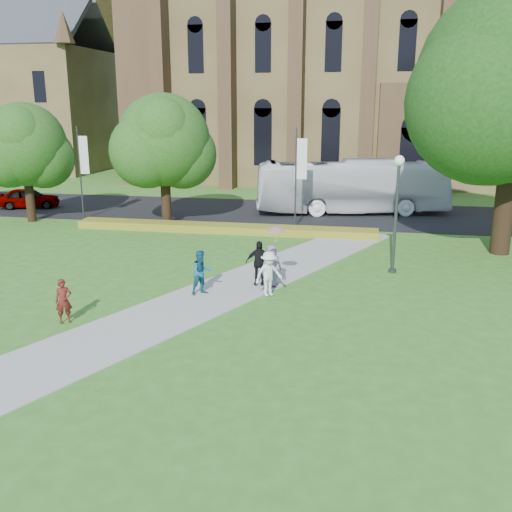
% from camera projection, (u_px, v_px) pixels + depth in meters
% --- Properties ---
extents(ground, '(160.00, 160.00, 0.00)m').
position_uv_depth(ground, '(191.00, 311.00, 20.98)').
color(ground, '#3B6D20').
rests_on(ground, ground).
extents(road, '(160.00, 10.00, 0.02)m').
position_uv_depth(road, '(275.00, 212.00, 39.96)').
color(road, black).
rests_on(road, ground).
extents(footpath, '(15.58, 28.54, 0.04)m').
position_uv_depth(footpath, '(199.00, 302.00, 21.93)').
color(footpath, '#B2B2A8').
rests_on(footpath, ground).
extents(flower_hedge, '(18.00, 1.40, 0.45)m').
position_uv_depth(flower_hedge, '(224.00, 228.00, 33.81)').
color(flower_hedge, '#B49224').
rests_on(flower_hedge, ground).
extents(cathedral, '(52.60, 18.25, 28.00)m').
position_uv_depth(cathedral, '(414.00, 42.00, 53.52)').
color(cathedral, olive).
rests_on(cathedral, ground).
extents(building_west, '(22.00, 14.00, 18.30)m').
position_uv_depth(building_west, '(9.00, 87.00, 64.57)').
color(building_west, olive).
rests_on(building_west, ground).
extents(streetlamp, '(0.44, 0.44, 5.24)m').
position_uv_depth(streetlamp, '(397.00, 200.00, 24.95)').
color(streetlamp, '#38383D').
rests_on(streetlamp, ground).
extents(street_tree_0, '(5.20, 5.20, 7.50)m').
position_uv_depth(street_tree_0, '(24.00, 145.00, 35.70)').
color(street_tree_0, '#332114').
rests_on(street_tree_0, ground).
extents(street_tree_1, '(5.60, 5.60, 8.05)m').
position_uv_depth(street_tree_1, '(164.00, 141.00, 34.47)').
color(street_tree_1, '#332114').
rests_on(street_tree_1, ground).
extents(banner_pole_0, '(0.70, 0.10, 6.00)m').
position_uv_depth(banner_pole_0, '(298.00, 173.00, 34.15)').
color(banner_pole_0, '#38383D').
rests_on(banner_pole_0, ground).
extents(banner_pole_1, '(0.70, 0.10, 6.00)m').
position_uv_depth(banner_pole_1, '(81.00, 168.00, 36.67)').
color(banner_pole_1, '#38383D').
rests_on(banner_pole_1, ground).
extents(tour_coach, '(13.49, 5.83, 3.66)m').
position_uv_depth(tour_coach, '(351.00, 187.00, 39.27)').
color(tour_coach, white).
rests_on(tour_coach, road).
extents(car_0, '(4.63, 3.07, 1.46)m').
position_uv_depth(car_0, '(28.00, 198.00, 41.42)').
color(car_0, gray).
rests_on(car_0, road).
extents(pedestrian_0, '(0.68, 0.61, 1.55)m').
position_uv_depth(pedestrian_0, '(64.00, 301.00, 19.63)').
color(pedestrian_0, '#581A14').
rests_on(pedestrian_0, footpath).
extents(pedestrian_1, '(1.10, 1.09, 1.79)m').
position_uv_depth(pedestrian_1, '(202.00, 272.00, 22.51)').
color(pedestrian_1, '#165271').
rests_on(pedestrian_1, footpath).
extents(pedestrian_2, '(1.32, 1.22, 1.78)m').
position_uv_depth(pedestrian_2, '(269.00, 274.00, 22.36)').
color(pedestrian_2, white).
rests_on(pedestrian_2, footpath).
extents(pedestrian_3, '(1.13, 0.56, 1.87)m').
position_uv_depth(pedestrian_3, '(259.00, 263.00, 23.73)').
color(pedestrian_3, black).
rests_on(pedestrian_3, footpath).
extents(pedestrian_4, '(1.03, 0.91, 1.77)m').
position_uv_depth(pedestrian_4, '(272.00, 266.00, 23.46)').
color(pedestrian_4, slate).
rests_on(pedestrian_4, footpath).
extents(parasol, '(0.97, 0.97, 0.66)m').
position_uv_depth(parasol, '(277.00, 237.00, 23.21)').
color(parasol, '#BF8793').
rests_on(parasol, pedestrian_4).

